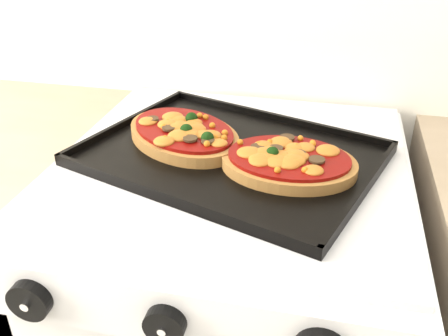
% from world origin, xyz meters
% --- Properties ---
extents(control_panel, '(0.60, 0.02, 0.09)m').
position_xyz_m(control_panel, '(-0.03, 1.39, 0.85)').
color(control_panel, silver).
rests_on(control_panel, stove).
extents(knob_left, '(0.06, 0.02, 0.06)m').
position_xyz_m(knob_left, '(-0.23, 1.37, 0.85)').
color(knob_left, black).
rests_on(knob_left, control_panel).
extents(knob_center, '(0.05, 0.02, 0.05)m').
position_xyz_m(knob_center, '(-0.05, 1.37, 0.85)').
color(knob_center, black).
rests_on(knob_center, control_panel).
extents(baking_tray, '(0.56, 0.48, 0.02)m').
position_xyz_m(baking_tray, '(-0.04, 1.70, 0.92)').
color(baking_tray, black).
rests_on(baking_tray, stove).
extents(pizza_left, '(0.29, 0.27, 0.03)m').
position_xyz_m(pizza_left, '(-0.13, 1.73, 0.94)').
color(pizza_left, '#9F6637').
rests_on(pizza_left, baking_tray).
extents(pizza_right, '(0.23, 0.18, 0.03)m').
position_xyz_m(pizza_right, '(0.06, 1.67, 0.94)').
color(pizza_right, '#9F6637').
rests_on(pizza_right, baking_tray).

